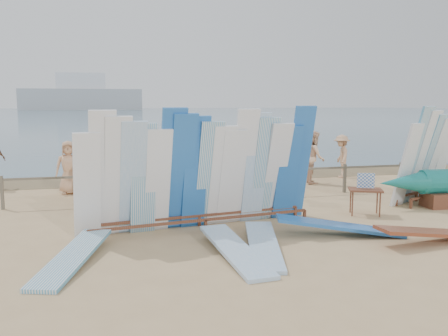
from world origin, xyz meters
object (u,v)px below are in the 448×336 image
object	(u,v)px
main_surfboard_rack	(202,175)
beachgoer_0	(69,167)
beach_chair_left	(193,186)
beachgoer_3	(140,160)
beachgoer_9	(341,156)
beachgoer_8	(314,157)
side_surfboard_rack	(425,160)
beachgoer_10	(419,161)
beachgoer_extra_0	(438,156)
vendor_table	(365,201)
flat_board_b	(263,250)
flat_board_a	(235,256)
flat_board_e	(73,264)
beach_chair_right	(274,184)
flat_board_c	(437,242)
beachgoer_2	(88,169)
flat_board_d	(340,235)
stroller	(271,179)

from	to	relation	value
main_surfboard_rack	beachgoer_0	distance (m)	5.99
beach_chair_left	beachgoer_3	size ratio (longest dim) A/B	0.60
beach_chair_left	beachgoer_9	bearing A→B (deg)	49.30
beach_chair_left	beachgoer_8	world-z (taller)	beachgoer_8
side_surfboard_rack	beachgoer_10	world-z (taller)	side_surfboard_rack
beachgoer_0	beachgoer_extra_0	size ratio (longest dim) A/B	0.96
vendor_table	main_surfboard_rack	bearing A→B (deg)	-153.72
main_surfboard_rack	side_surfboard_rack	bearing A→B (deg)	2.16
flat_board_b	flat_board_a	bearing A→B (deg)	-146.28
flat_board_e	beach_chair_left	distance (m)	6.50
beach_chair_right	beachgoer_9	bearing A→B (deg)	-3.60
main_surfboard_rack	flat_board_e	bearing A→B (deg)	-154.46
vendor_table	beach_chair_right	bearing A→B (deg)	129.55
beach_chair_left	beachgoer_3	bearing A→B (deg)	147.83
flat_board_a	beach_chair_left	distance (m)	5.98
vendor_table	beach_chair_right	size ratio (longest dim) A/B	1.31
vendor_table	beachgoer_10	bearing A→B (deg)	63.72
flat_board_c	beachgoer_2	distance (m)	9.40
side_surfboard_rack	flat_board_d	world-z (taller)	side_surfboard_rack
beachgoer_10	beachgoer_0	bearing A→B (deg)	-115.44
main_surfboard_rack	beach_chair_right	xyz separation A→B (m)	(3.12, 3.93, -0.99)
beachgoer_2	beach_chair_right	bearing A→B (deg)	-179.41
flat_board_d	beachgoer_0	size ratio (longest dim) A/B	1.63
flat_board_e	flat_board_a	size ratio (longest dim) A/B	1.00
flat_board_c	flat_board_a	distance (m)	4.22
beachgoer_3	beachgoer_extra_0	world-z (taller)	beachgoer_extra_0
beachgoer_10	flat_board_d	bearing A→B (deg)	-67.86
flat_board_d	beachgoer_0	bearing A→B (deg)	57.90
main_surfboard_rack	flat_board_b	distance (m)	2.37
flat_board_d	beach_chair_left	bearing A→B (deg)	38.39
beachgoer_10	beachgoer_9	world-z (taller)	beachgoer_9
beachgoer_10	flat_board_b	bearing A→B (deg)	-73.00
flat_board_c	beachgoer_0	size ratio (longest dim) A/B	1.63
vendor_table	beachgoer_9	bearing A→B (deg)	90.23
beach_chair_left	beachgoer_0	size ratio (longest dim) A/B	0.57
beachgoer_10	beach_chair_left	bearing A→B (deg)	-109.42
flat_board_b	beachgoer_extra_0	world-z (taller)	beachgoer_extra_0
flat_board_c	stroller	bearing A→B (deg)	9.85
main_surfboard_rack	beachgoer_10	bearing A→B (deg)	17.17
beach_chair_left	beachgoer_2	size ratio (longest dim) A/B	0.52
flat_board_e	beach_chair_right	distance (m)	8.16
beach_chair_right	beachgoer_3	xyz separation A→B (m)	(-4.06, 2.67, 0.56)
beachgoer_8	beachgoer_2	world-z (taller)	beachgoer_8
beachgoer_2	beach_chair_left	bearing A→B (deg)	179.30
flat_board_b	beachgoer_3	size ratio (longest dim) A/B	1.70
main_surfboard_rack	beach_chair_left	distance (m)	4.02
flat_board_b	beachgoer_8	size ratio (longest dim) A/B	1.46
side_surfboard_rack	flat_board_d	bearing A→B (deg)	-170.82
main_surfboard_rack	beachgoer_9	size ratio (longest dim) A/B	3.40
flat_board_c	beachgoer_3	xyz separation A→B (m)	(-5.35, 8.82, 0.79)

